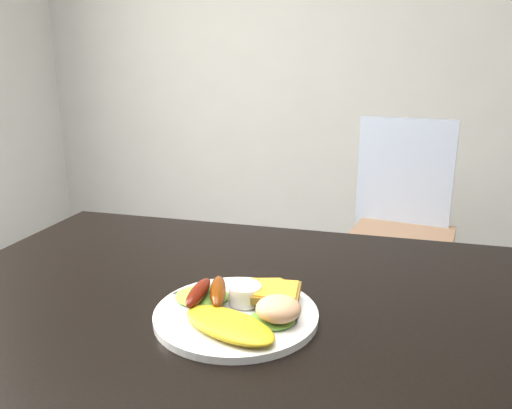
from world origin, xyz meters
TOP-DOWN VIEW (x-y plane):
  - room_back_panel at (0.00, 2.25)m, footprint 4.00×0.04m
  - dining_table at (0.00, 0.00)m, footprint 1.20×0.80m
  - dining_chair at (0.26, 1.26)m, footprint 0.45×0.45m
  - person at (-0.17, 0.57)m, footprint 0.57×0.40m
  - plate at (-0.02, -0.05)m, footprint 0.26×0.26m
  - lettuce_left at (-0.09, -0.03)m, footprint 0.10×0.09m
  - lettuce_right at (0.04, -0.07)m, footprint 0.08×0.07m
  - omelette at (-0.02, -0.11)m, footprint 0.18×0.13m
  - sausage_a at (-0.09, -0.05)m, footprint 0.03×0.10m
  - sausage_b at (-0.06, -0.03)m, footprint 0.06×0.11m
  - ramekin at (-0.02, -0.03)m, footprint 0.07×0.07m
  - toast_a at (0.00, 0.02)m, footprint 0.09×0.09m
  - toast_b at (0.03, -0.01)m, footprint 0.08×0.08m
  - potato_salad at (0.05, -0.07)m, footprint 0.08×0.08m
  - fork at (-0.06, -0.05)m, footprint 0.16×0.07m

SIDE VIEW (x-z plane):
  - dining_chair at x=0.26m, z-range 0.43..0.47m
  - dining_table at x=0.00m, z-range 0.71..0.75m
  - plate at x=-0.02m, z-range 0.75..0.76m
  - person at x=-0.17m, z-range 0.00..1.53m
  - fork at x=-0.06m, z-range 0.76..0.77m
  - lettuce_right at x=0.04m, z-range 0.76..0.77m
  - lettuce_left at x=-0.09m, z-range 0.76..0.77m
  - toast_a at x=0.00m, z-range 0.76..0.77m
  - omelette at x=-0.02m, z-range 0.76..0.78m
  - ramekin at x=-0.02m, z-range 0.76..0.79m
  - toast_b at x=0.03m, z-range 0.78..0.79m
  - sausage_a at x=-0.09m, z-range 0.77..0.79m
  - sausage_b at x=-0.06m, z-range 0.77..0.80m
  - potato_salad at x=0.05m, z-range 0.77..0.80m
  - room_back_panel at x=0.00m, z-range 0.00..2.70m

